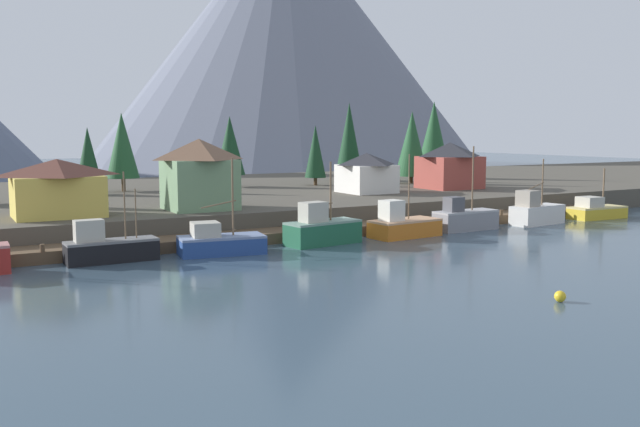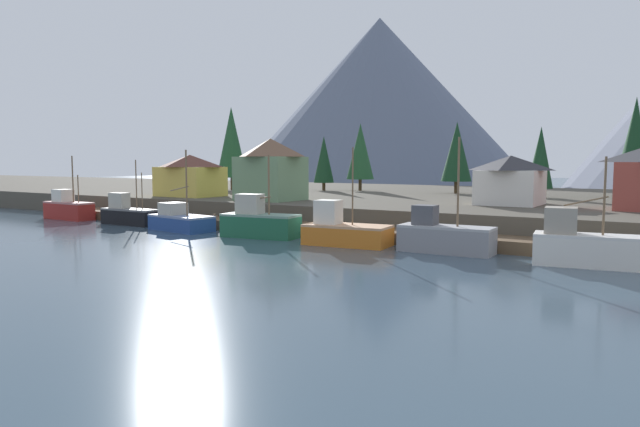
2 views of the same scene
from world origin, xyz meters
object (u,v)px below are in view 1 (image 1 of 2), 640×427
Objects in this scene: house_green at (199,173)px; channel_buoy at (560,296)px; fishing_boat_orange at (403,225)px; house_yellow at (58,187)px; fishing_boat_white at (536,212)px; conifer_mid_left at (412,144)px; fishing_boat_blue at (219,242)px; conifer_centre at (122,145)px; conifer_near_left at (88,156)px; conifer_back_left at (349,136)px; fishing_boat_yellow at (596,210)px; conifer_back_right at (315,151)px; house_red at (450,165)px; conifer_mid_right at (230,146)px; fishing_boat_black at (109,248)px; house_white at (367,172)px; conifer_far_left at (434,136)px; fishing_boat_green at (322,230)px; fishing_boat_grey at (465,219)px.

house_green reaches higher than channel_buoy.
fishing_boat_orange reaches higher than house_yellow.
fishing_boat_white is 0.67× the size of conifer_mid_left.
fishing_boat_white is (37.44, 0.30, 0.37)m from fishing_boat_blue.
house_yellow is 27.01m from conifer_centre.
conifer_near_left is 41.85m from conifer_back_left.
house_yellow is at bearing -150.46° from conifer_back_left.
conifer_back_right is (-19.89, 32.77, 6.44)m from fishing_boat_yellow.
channel_buoy is (22.91, -37.95, -4.86)m from house_yellow.
fishing_boat_orange is at bearing -104.47° from conifer_back_right.
house_green reaches higher than house_yellow.
conifer_centre is at bearing 157.11° from house_red.
house_green is 22.88m from conifer_near_left.
channel_buoy is at bearing -79.75° from conifer_centre.
conifer_back_left is (21.50, 2.93, 1.29)m from conifer_mid_right.
fishing_boat_blue is (8.94, -0.93, -0.14)m from fishing_boat_black.
conifer_mid_left is 1.08× the size of conifer_mid_right.
house_white reaches higher than fishing_boat_white.
house_yellow is 0.82× the size of conifer_mid_right.
fishing_boat_black is 12.23m from house_yellow.
house_white is 0.78× the size of conifer_near_left.
conifer_near_left is 56.43m from conifer_far_left.
conifer_back_right is (17.66, 33.08, 6.06)m from fishing_boat_green.
conifer_centre is (-26.75, 16.85, 3.39)m from house_white.
house_red is at bearing 7.82° from house_yellow.
house_red is 0.60× the size of conifer_far_left.
fishing_boat_black is 1.10× the size of house_white.
house_red reaches higher than fishing_boat_black.
channel_buoy is (2.03, -25.82, -1.01)m from fishing_boat_green.
house_white is 0.75× the size of conifer_back_right.
fishing_boat_green is at bearing -137.66° from conifer_mid_left.
house_red is 0.88× the size of conifer_back_right.
conifer_far_left reaches higher than conifer_back_left.
fishing_boat_green is 38.08m from conifer_centre.
fishing_boat_blue is 27.54m from fishing_boat_grey.
house_white reaches higher than fishing_boat_yellow.
fishing_boat_grey reaches higher than fishing_boat_white.
conifer_far_left is at bearing 8.71° from conifer_back_right.
house_red is (41.08, 19.44, 4.71)m from fishing_boat_blue.
fishing_boat_orange is 0.64× the size of conifer_far_left.
house_white is (-19.99, 19.10, 4.11)m from fishing_boat_yellow.
fishing_boat_white is at bearing -100.76° from house_red.
conifer_back_left is (18.24, 39.54, 8.46)m from fishing_boat_orange.
conifer_back_right is 61.34m from channel_buoy.
conifer_back_right is 27.05m from conifer_centre.
fishing_boat_grey is 0.88× the size of conifer_mid_right.
fishing_boat_yellow is 0.87× the size of conifer_near_left.
conifer_back_right is (8.56, 33.17, 6.27)m from fishing_boat_orange.
house_white is at bearing 88.23° from fishing_boat_grey.
fishing_boat_green is 0.76× the size of conifer_mid_right.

